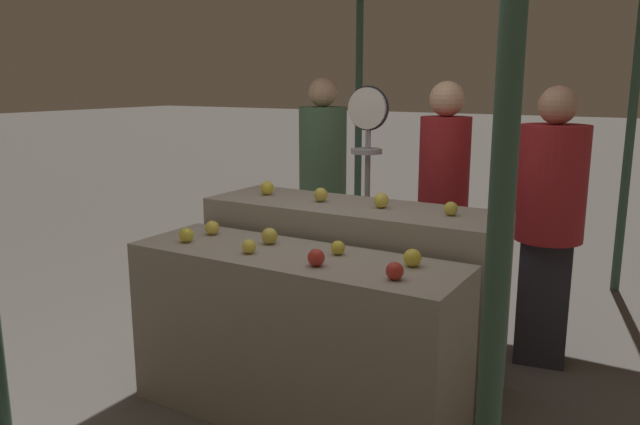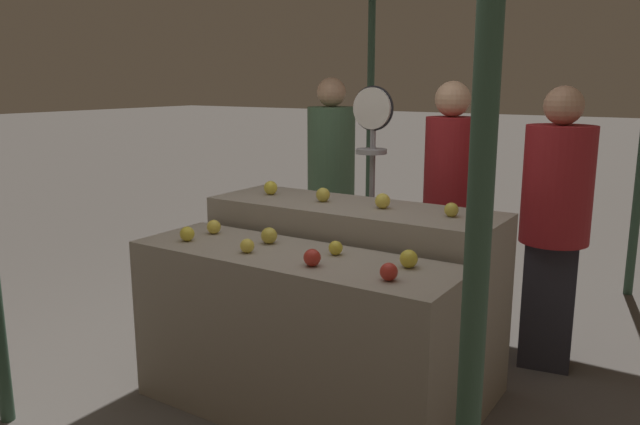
# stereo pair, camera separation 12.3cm
# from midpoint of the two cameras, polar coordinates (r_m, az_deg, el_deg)

# --- Properties ---
(ground_plane) EXTENTS (60.00, 60.00, 0.00)m
(ground_plane) POSITION_cam_midpoint_polar(r_m,az_deg,el_deg) (3.40, -1.43, -18.07)
(ground_plane) COLOR #59544F
(display_counter_front) EXTENTS (1.70, 0.55, 0.87)m
(display_counter_front) POSITION_cam_midpoint_polar(r_m,az_deg,el_deg) (3.20, -1.47, -11.31)
(display_counter_front) COLOR gray
(display_counter_front) RESTS_ON ground_plane
(display_counter_back) EXTENTS (1.70, 0.55, 1.01)m
(display_counter_back) POSITION_cam_midpoint_polar(r_m,az_deg,el_deg) (3.66, 3.87, -7.13)
(display_counter_back) COLOR gray
(display_counter_back) RESTS_ON ground_plane
(apple_front_0) EXTENTS (0.08, 0.08, 0.08)m
(apple_front_0) POSITION_cam_midpoint_polar(r_m,az_deg,el_deg) (3.35, -11.02, -1.94)
(apple_front_0) COLOR gold
(apple_front_0) RESTS_ON display_counter_front
(apple_front_1) EXTENTS (0.07, 0.07, 0.07)m
(apple_front_1) POSITION_cam_midpoint_polar(r_m,az_deg,el_deg) (3.08, -5.54, -3.05)
(apple_front_1) COLOR yellow
(apple_front_1) RESTS_ON display_counter_front
(apple_front_2) EXTENTS (0.08, 0.08, 0.08)m
(apple_front_2) POSITION_cam_midpoint_polar(r_m,az_deg,el_deg) (2.85, 0.52, -4.15)
(apple_front_2) COLOR #B72D23
(apple_front_2) RESTS_ON display_counter_front
(apple_front_3) EXTENTS (0.08, 0.08, 0.08)m
(apple_front_3) POSITION_cam_midpoint_polar(r_m,az_deg,el_deg) (2.67, 7.63, -5.40)
(apple_front_3) COLOR #B72D23
(apple_front_3) RESTS_ON display_counter_front
(apple_front_4) EXTENTS (0.08, 0.08, 0.08)m
(apple_front_4) POSITION_cam_midpoint_polar(r_m,az_deg,el_deg) (3.48, -8.69, -1.31)
(apple_front_4) COLOR yellow
(apple_front_4) RESTS_ON display_counter_front
(apple_front_5) EXTENTS (0.09, 0.09, 0.09)m
(apple_front_5) POSITION_cam_midpoint_polar(r_m,az_deg,el_deg) (3.24, -3.60, -2.12)
(apple_front_5) COLOR gold
(apple_front_5) RESTS_ON display_counter_front
(apple_front_6) EXTENTS (0.07, 0.07, 0.07)m
(apple_front_6) POSITION_cam_midpoint_polar(r_m,az_deg,el_deg) (3.03, 2.61, -3.26)
(apple_front_6) COLOR gold
(apple_front_6) RESTS_ON display_counter_front
(apple_front_7) EXTENTS (0.08, 0.08, 0.08)m
(apple_front_7) POSITION_cam_midpoint_polar(r_m,az_deg,el_deg) (2.86, 9.34, -4.20)
(apple_front_7) COLOR gold
(apple_front_7) RESTS_ON display_counter_front
(apple_back_0) EXTENTS (0.08, 0.08, 0.08)m
(apple_back_0) POSITION_cam_midpoint_polar(r_m,az_deg,el_deg) (3.84, -3.62, 2.26)
(apple_back_0) COLOR gold
(apple_back_0) RESTS_ON display_counter_back
(apple_back_1) EXTENTS (0.08, 0.08, 0.08)m
(apple_back_1) POSITION_cam_midpoint_polar(r_m,az_deg,el_deg) (3.60, 1.25, 1.63)
(apple_back_1) COLOR gold
(apple_back_1) RESTS_ON display_counter_back
(apple_back_2) EXTENTS (0.08, 0.08, 0.08)m
(apple_back_2) POSITION_cam_midpoint_polar(r_m,az_deg,el_deg) (3.43, 6.76, 1.05)
(apple_back_2) COLOR yellow
(apple_back_2) RESTS_ON display_counter_back
(apple_back_3) EXTENTS (0.07, 0.07, 0.07)m
(apple_back_3) POSITION_cam_midpoint_polar(r_m,az_deg,el_deg) (3.29, 12.97, 0.25)
(apple_back_3) COLOR gold
(apple_back_3) RESTS_ON display_counter_back
(produce_scale) EXTENTS (0.28, 0.20, 1.67)m
(produce_scale) POSITION_cam_midpoint_polar(r_m,az_deg,el_deg) (4.03, 5.64, 5.00)
(produce_scale) COLOR #99999E
(produce_scale) RESTS_ON ground_plane
(person_vendor_at_scale) EXTENTS (0.44, 0.44, 1.70)m
(person_vendor_at_scale) POSITION_cam_midpoint_polar(r_m,az_deg,el_deg) (4.12, 12.52, 1.77)
(person_vendor_at_scale) COLOR #2D2D38
(person_vendor_at_scale) RESTS_ON ground_plane
(person_customer_left) EXTENTS (0.50, 0.50, 1.73)m
(person_customer_left) POSITION_cam_midpoint_polar(r_m,az_deg,el_deg) (5.00, 1.73, 3.82)
(person_customer_left) COLOR #2D2D38
(person_customer_left) RESTS_ON ground_plane
(person_customer_right) EXTENTS (0.45, 0.45, 1.68)m
(person_customer_right) POSITION_cam_midpoint_polar(r_m,az_deg,el_deg) (3.87, 21.58, 0.05)
(person_customer_right) COLOR #2D2D38
(person_customer_right) RESTS_ON ground_plane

